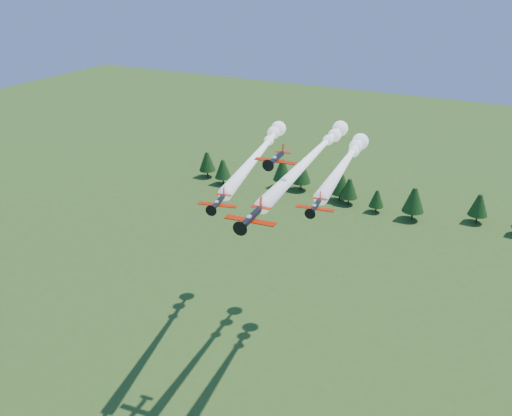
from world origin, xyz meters
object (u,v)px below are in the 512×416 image
at_px(plane_lead, 313,155).
at_px(plane_right, 347,160).
at_px(plane_slot, 276,159).
at_px(plane_left, 261,151).

relative_size(plane_lead, plane_right, 1.37).
bearing_deg(plane_lead, plane_right, 16.15).
bearing_deg(plane_slot, plane_lead, 83.95).
xyz_separation_m(plane_lead, plane_slot, (-0.32, -17.07, 4.36)).
distance_m(plane_left, plane_right, 19.75).
bearing_deg(plane_left, plane_right, -13.24).
height_order(plane_lead, plane_left, plane_lead).
height_order(plane_left, plane_right, plane_right).
height_order(plane_left, plane_slot, plane_slot).
relative_size(plane_left, plane_slot, 6.31).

